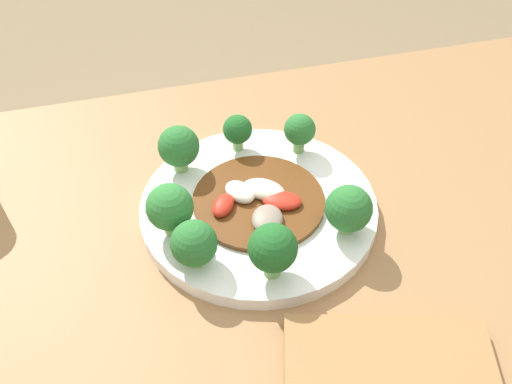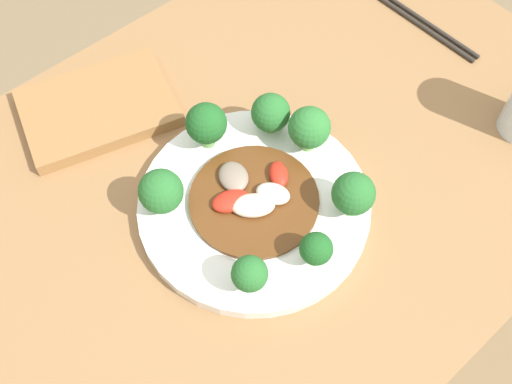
% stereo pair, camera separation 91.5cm
% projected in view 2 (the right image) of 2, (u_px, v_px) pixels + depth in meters
% --- Properties ---
extents(ground_plane, '(8.00, 8.00, 0.00)m').
position_uv_depth(ground_plane, '(244.00, 351.00, 1.43)').
color(ground_plane, '#7F6B4C').
extents(table, '(1.12, 0.71, 0.74)m').
position_uv_depth(table, '(240.00, 293.00, 1.12)').
color(table, olive).
rests_on(table, ground_plane).
extents(plate, '(0.30, 0.30, 0.02)m').
position_uv_depth(plate, '(256.00, 204.00, 0.78)').
color(plate, white).
rests_on(plate, table).
extents(broccoli_southwest, '(0.05, 0.05, 0.06)m').
position_uv_depth(broccoli_southwest, '(271.00, 113.00, 0.81)').
color(broccoli_southwest, '#89B76B').
rests_on(broccoli_southwest, plate).
extents(broccoli_northeast, '(0.04, 0.04, 0.06)m').
position_uv_depth(broccoli_northeast, '(250.00, 274.00, 0.68)').
color(broccoli_northeast, '#70A356').
rests_on(broccoli_northeast, plate).
extents(broccoli_northwest, '(0.05, 0.05, 0.07)m').
position_uv_depth(broccoli_northwest, '(353.00, 194.00, 0.73)').
color(broccoli_northwest, '#89B76B').
rests_on(broccoli_northwest, plate).
extents(broccoli_west, '(0.06, 0.06, 0.07)m').
position_uv_depth(broccoli_west, '(309.00, 128.00, 0.78)').
color(broccoli_west, '#7AAD5B').
rests_on(broccoli_west, plate).
extents(broccoli_southeast, '(0.06, 0.06, 0.06)m').
position_uv_depth(broccoli_southeast, '(161.00, 192.00, 0.74)').
color(broccoli_southeast, '#89B76B').
rests_on(broccoli_southeast, plate).
extents(broccoli_south, '(0.06, 0.06, 0.07)m').
position_uv_depth(broccoli_south, '(206.00, 124.00, 0.79)').
color(broccoli_south, '#70A356').
rests_on(broccoli_south, plate).
extents(broccoli_north, '(0.04, 0.04, 0.05)m').
position_uv_depth(broccoli_north, '(316.00, 250.00, 0.70)').
color(broccoli_north, '#89B76B').
rests_on(broccoli_north, plate).
extents(stirfry_center, '(0.17, 0.17, 0.02)m').
position_uv_depth(stirfry_center, '(254.00, 196.00, 0.77)').
color(stirfry_center, '#5B3314').
rests_on(stirfry_center, plate).
extents(chopsticks, '(0.02, 0.22, 0.01)m').
position_uv_depth(chopsticks, '(422.00, 23.00, 0.96)').
color(chopsticks, '#2D2823').
rests_on(chopsticks, table).
extents(cutting_board, '(0.25, 0.20, 0.02)m').
position_uv_depth(cutting_board, '(98.00, 108.00, 0.86)').
color(cutting_board, olive).
rests_on(cutting_board, table).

